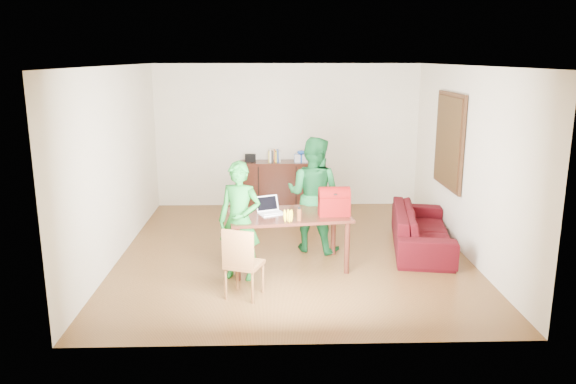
{
  "coord_description": "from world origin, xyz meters",
  "views": [
    {
      "loc": [
        -0.31,
        -7.87,
        2.82
      ],
      "look_at": [
        -0.08,
        -0.39,
        1.01
      ],
      "focal_mm": 35.0,
      "sensor_mm": 36.0,
      "label": 1
    }
  ],
  "objects_px": {
    "person_near": "(240,221)",
    "table": "(288,221)",
    "chair": "(244,277)",
    "red_bag": "(334,204)",
    "sofa": "(422,229)",
    "person_far": "(313,194)",
    "laptop": "(271,211)",
    "bottle": "(299,214)"
  },
  "relations": [
    {
      "from": "person_near",
      "to": "sofa",
      "type": "xyz_separation_m",
      "value": [
        2.67,
        1.09,
        -0.47
      ]
    },
    {
      "from": "person_far",
      "to": "table",
      "type": "bearing_deg",
      "value": 85.93
    },
    {
      "from": "laptop",
      "to": "sofa",
      "type": "relative_size",
      "value": 0.18
    },
    {
      "from": "red_bag",
      "to": "sofa",
      "type": "height_order",
      "value": "red_bag"
    },
    {
      "from": "person_far",
      "to": "bottle",
      "type": "bearing_deg",
      "value": 100.72
    },
    {
      "from": "table",
      "to": "person_far",
      "type": "bearing_deg",
      "value": 53.13
    },
    {
      "from": "red_bag",
      "to": "chair",
      "type": "bearing_deg",
      "value": -143.91
    },
    {
      "from": "laptop",
      "to": "bottle",
      "type": "xyz_separation_m",
      "value": [
        0.36,
        -0.32,
        0.05
      ]
    },
    {
      "from": "chair",
      "to": "bottle",
      "type": "height_order",
      "value": "bottle"
    },
    {
      "from": "person_near",
      "to": "bottle",
      "type": "height_order",
      "value": "person_near"
    },
    {
      "from": "bottle",
      "to": "red_bag",
      "type": "xyz_separation_m",
      "value": [
        0.48,
        0.26,
        0.06
      ]
    },
    {
      "from": "chair",
      "to": "red_bag",
      "type": "xyz_separation_m",
      "value": [
        1.17,
        0.91,
        0.65
      ]
    },
    {
      "from": "bottle",
      "to": "person_far",
      "type": "bearing_deg",
      "value": 75.75
    },
    {
      "from": "person_far",
      "to": "bottle",
      "type": "height_order",
      "value": "person_far"
    },
    {
      "from": "laptop",
      "to": "person_far",
      "type": "bearing_deg",
      "value": 24.88
    },
    {
      "from": "table",
      "to": "chair",
      "type": "height_order",
      "value": "chair"
    },
    {
      "from": "chair",
      "to": "red_bag",
      "type": "height_order",
      "value": "red_bag"
    },
    {
      "from": "red_bag",
      "to": "sofa",
      "type": "bearing_deg",
      "value": 27.12
    },
    {
      "from": "table",
      "to": "bottle",
      "type": "bearing_deg",
      "value": -76.16
    },
    {
      "from": "table",
      "to": "person_far",
      "type": "height_order",
      "value": "person_far"
    },
    {
      "from": "red_bag",
      "to": "person_near",
      "type": "bearing_deg",
      "value": -168.1
    },
    {
      "from": "chair",
      "to": "table",
      "type": "bearing_deg",
      "value": 81.31
    },
    {
      "from": "red_bag",
      "to": "person_far",
      "type": "bearing_deg",
      "value": 104.24
    },
    {
      "from": "person_near",
      "to": "laptop",
      "type": "xyz_separation_m",
      "value": [
        0.41,
        0.37,
        0.03
      ]
    },
    {
      "from": "person_far",
      "to": "red_bag",
      "type": "bearing_deg",
      "value": 131.09
    },
    {
      "from": "person_near",
      "to": "chair",
      "type": "bearing_deg",
      "value": -66.29
    },
    {
      "from": "person_near",
      "to": "red_bag",
      "type": "height_order",
      "value": "person_near"
    },
    {
      "from": "person_far",
      "to": "red_bag",
      "type": "height_order",
      "value": "person_far"
    },
    {
      "from": "laptop",
      "to": "red_bag",
      "type": "xyz_separation_m",
      "value": [
        0.84,
        -0.06,
        0.11
      ]
    },
    {
      "from": "person_near",
      "to": "table",
      "type": "bearing_deg",
      "value": 47.12
    },
    {
      "from": "person_far",
      "to": "sofa",
      "type": "height_order",
      "value": "person_far"
    },
    {
      "from": "person_near",
      "to": "red_bag",
      "type": "relative_size",
      "value": 3.76
    },
    {
      "from": "bottle",
      "to": "sofa",
      "type": "height_order",
      "value": "bottle"
    },
    {
      "from": "table",
      "to": "chair",
      "type": "relative_size",
      "value": 1.95
    },
    {
      "from": "table",
      "to": "person_near",
      "type": "distance_m",
      "value": 0.75
    },
    {
      "from": "person_near",
      "to": "bottle",
      "type": "distance_m",
      "value": 0.77
    },
    {
      "from": "table",
      "to": "laptop",
      "type": "bearing_deg",
      "value": 173.28
    },
    {
      "from": "chair",
      "to": "red_bag",
      "type": "bearing_deg",
      "value": 59.16
    },
    {
      "from": "laptop",
      "to": "red_bag",
      "type": "relative_size",
      "value": 0.93
    },
    {
      "from": "table",
      "to": "chair",
      "type": "bearing_deg",
      "value": -127.71
    },
    {
      "from": "table",
      "to": "person_near",
      "type": "height_order",
      "value": "person_near"
    },
    {
      "from": "table",
      "to": "laptop",
      "type": "relative_size",
      "value": 4.5
    }
  ]
}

